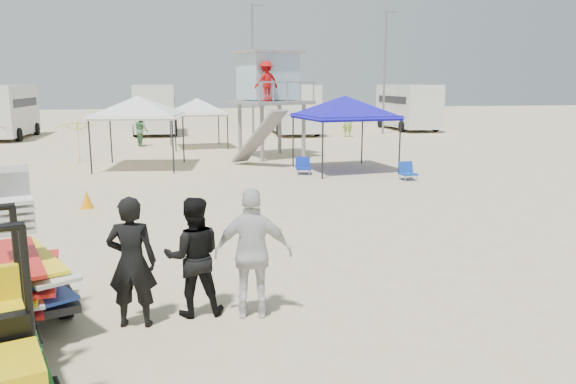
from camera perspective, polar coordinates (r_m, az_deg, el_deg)
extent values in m
plane|color=beige|center=(8.36, 0.59, -12.83)|extent=(140.00, 140.00, 0.00)
cube|color=black|center=(8.84, -25.13, -9.56)|extent=(1.71, 2.05, 0.11)
imported|color=black|center=(8.14, -15.58, -6.88)|extent=(0.74, 0.54, 1.87)
imported|color=black|center=(8.37, -9.59, -6.48)|extent=(0.87, 0.68, 1.77)
imported|color=silver|center=(8.16, -3.55, -6.24)|extent=(1.19, 0.66, 1.92)
cylinder|color=gray|center=(24.70, -3.77, 5.98)|extent=(0.18, 0.18, 2.44)
cube|color=gray|center=(25.84, -1.72, 9.10)|extent=(3.76, 3.76, 0.16)
cube|color=#9FBFCD|center=(26.12, -1.84, 11.63)|extent=(2.78, 2.61, 2.05)
imported|color=#B20F0F|center=(24.74, -3.18, 11.17)|extent=(1.11, 0.64, 1.71)
cylinder|color=black|center=(20.13, 2.74, 4.43)|extent=(0.06, 0.06, 2.15)
pyramid|color=#1810B8|center=(21.92, 5.81, 9.71)|extent=(3.70, 3.70, 0.80)
cube|color=#1810B8|center=(21.95, 5.77, 7.63)|extent=(3.70, 3.70, 0.18)
cylinder|color=black|center=(22.04, -19.05, 4.40)|extent=(0.06, 0.06, 2.14)
pyramid|color=silver|center=(23.29, -15.03, 9.45)|extent=(3.64, 3.64, 0.80)
cube|color=silver|center=(23.32, -14.93, 7.49)|extent=(3.64, 3.64, 0.18)
cylinder|color=black|center=(28.93, -11.65, 5.93)|extent=(0.06, 0.06, 1.86)
pyramid|color=silver|center=(30.18, -9.21, 9.41)|extent=(3.08, 3.08, 0.80)
cube|color=silver|center=(30.21, -9.16, 7.89)|extent=(3.08, 3.08, 0.18)
imported|color=#CAC512|center=(25.76, -20.43, 4.82)|extent=(2.83, 2.83, 1.82)
cone|color=#FE9708|center=(16.30, -19.77, -0.71)|extent=(0.34, 0.34, 0.50)
cube|color=#103DB0|center=(20.28, 12.11, 1.80)|extent=(0.60, 0.56, 0.06)
cube|color=#103DB0|center=(20.46, 11.87, 2.46)|extent=(0.56, 0.24, 0.44)
cylinder|color=#B2B2B7|center=(20.03, 11.74, 1.36)|extent=(0.03, 0.03, 0.20)
cube|color=#0E27A1|center=(21.09, 1.63, 2.39)|extent=(0.67, 0.64, 0.06)
cube|color=#0E27A1|center=(21.29, 1.49, 3.02)|extent=(0.57, 0.33, 0.44)
cylinder|color=#B2B2B7|center=(20.87, 1.16, 1.97)|extent=(0.03, 0.03, 0.20)
cube|color=silver|center=(38.95, -26.85, 7.45)|extent=(2.50, 6.80, 3.00)
cube|color=black|center=(38.94, -26.91, 8.11)|extent=(2.54, 5.44, 0.50)
cube|color=silver|center=(39.05, -13.32, 8.33)|extent=(2.50, 6.50, 3.00)
cube|color=black|center=(39.03, -13.35, 8.99)|extent=(2.54, 5.20, 0.50)
cylinder|color=black|center=(37.13, -15.28, 6.03)|extent=(0.25, 0.80, 0.80)
cube|color=silver|center=(38.28, 0.33, 8.58)|extent=(2.50, 7.00, 3.00)
cube|color=black|center=(38.26, 0.34, 9.25)|extent=(2.54, 5.60, 0.50)
cylinder|color=black|center=(35.93, -0.92, 6.26)|extent=(0.25, 0.80, 0.80)
cube|color=silver|center=(42.39, 12.07, 8.57)|extent=(2.50, 6.60, 3.00)
cube|color=black|center=(42.37, 12.10, 9.18)|extent=(2.54, 5.28, 0.50)
cylinder|color=black|center=(40.04, 11.52, 6.53)|extent=(0.25, 0.80, 0.80)
cylinder|color=slate|center=(34.79, -3.62, 12.02)|extent=(0.14, 0.14, 8.00)
cylinder|color=slate|center=(38.46, 9.78, 11.78)|extent=(0.14, 0.14, 8.00)
imported|color=#477747|center=(31.65, -14.66, 6.11)|extent=(0.95, 1.04, 1.74)
imported|color=#9CCB4C|center=(36.17, 6.06, 6.98)|extent=(0.75, 0.64, 1.74)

